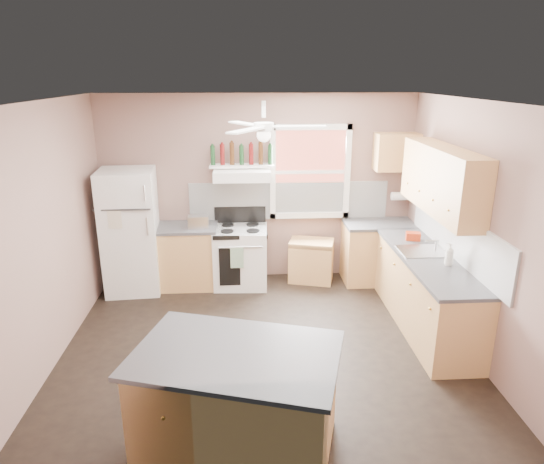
{
  "coord_description": "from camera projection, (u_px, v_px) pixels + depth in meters",
  "views": [
    {
      "loc": [
        -0.21,
        -4.88,
        2.96
      ],
      "look_at": [
        0.1,
        0.3,
        1.25
      ],
      "focal_mm": 32.0,
      "sensor_mm": 36.0,
      "label": 1
    }
  ],
  "objects": [
    {
      "name": "floor",
      "position": [
        265.0,
        343.0,
        5.57
      ],
      "size": [
        4.5,
        4.5,
        0.0
      ],
      "primitive_type": "plane",
      "color": "black",
      "rests_on": "ground"
    },
    {
      "name": "ceiling",
      "position": [
        264.0,
        101.0,
        4.72
      ],
      "size": [
        4.5,
        4.5,
        0.0
      ],
      "primitive_type": "plane",
      "color": "white",
      "rests_on": "ground"
    },
    {
      "name": "wall_back",
      "position": [
        258.0,
        189.0,
        7.06
      ],
      "size": [
        4.5,
        0.05,
        2.7
      ],
      "primitive_type": "cube",
      "color": "#7A5D53",
      "rests_on": "ground"
    },
    {
      "name": "wall_right",
      "position": [
        473.0,
        228.0,
        5.27
      ],
      "size": [
        0.05,
        4.0,
        2.7
      ],
      "primitive_type": "cube",
      "color": "#7A5D53",
      "rests_on": "ground"
    },
    {
      "name": "wall_left",
      "position": [
        45.0,
        236.0,
        5.01
      ],
      "size": [
        0.05,
        4.0,
        2.7
      ],
      "primitive_type": "cube",
      "color": "#7A5D53",
      "rests_on": "ground"
    },
    {
      "name": "backsplash_back",
      "position": [
        289.0,
        201.0,
        7.11
      ],
      "size": [
        2.9,
        0.03,
        0.55
      ],
      "primitive_type": "cube",
      "color": "white",
      "rests_on": "wall_back"
    },
    {
      "name": "backsplash_right",
      "position": [
        456.0,
        235.0,
        5.61
      ],
      "size": [
        0.03,
        2.6,
        0.55
      ],
      "primitive_type": "cube",
      "color": "white",
      "rests_on": "wall_right"
    },
    {
      "name": "window_view",
      "position": [
        310.0,
        172.0,
        6.99
      ],
      "size": [
        1.0,
        0.02,
        1.2
      ],
      "primitive_type": "cube",
      "color": "brown",
      "rests_on": "wall_back"
    },
    {
      "name": "window_frame",
      "position": [
        310.0,
        172.0,
        6.96
      ],
      "size": [
        1.16,
        0.07,
        1.36
      ],
      "primitive_type": "cube",
      "color": "white",
      "rests_on": "wall_back"
    },
    {
      "name": "refrigerator",
      "position": [
        131.0,
        232.0,
        6.71
      ],
      "size": [
        0.78,
        0.76,
        1.73
      ],
      "primitive_type": "cube",
      "rotation": [
        0.0,
        0.0,
        0.07
      ],
      "color": "white",
      "rests_on": "floor"
    },
    {
      "name": "base_cabinet_left",
      "position": [
        186.0,
        257.0,
        6.98
      ],
      "size": [
        0.9,
        0.6,
        0.86
      ],
      "primitive_type": "cube",
      "color": "tan",
      "rests_on": "floor"
    },
    {
      "name": "counter_left",
      "position": [
        184.0,
        228.0,
        6.84
      ],
      "size": [
        0.92,
        0.62,
        0.04
      ],
      "primitive_type": "cube",
      "color": "#3D3D3F",
      "rests_on": "base_cabinet_left"
    },
    {
      "name": "toaster",
      "position": [
        198.0,
        222.0,
        6.72
      ],
      "size": [
        0.29,
        0.17,
        0.18
      ],
      "primitive_type": "cube",
      "rotation": [
        0.0,
        0.0,
        0.05
      ],
      "color": "silver",
      "rests_on": "counter_left"
    },
    {
      "name": "stove",
      "position": [
        241.0,
        257.0,
        7.0
      ],
      "size": [
        0.78,
        0.68,
        0.86
      ],
      "primitive_type": "cube",
      "rotation": [
        0.0,
        0.0,
        -0.05
      ],
      "color": "white",
      "rests_on": "floor"
    },
    {
      "name": "range_hood",
      "position": [
        242.0,
        174.0,
        6.71
      ],
      "size": [
        0.78,
        0.5,
        0.14
      ],
      "primitive_type": "cube",
      "color": "white",
      "rests_on": "wall_back"
    },
    {
      "name": "bottle_shelf",
      "position": [
        242.0,
        166.0,
        6.79
      ],
      "size": [
        0.9,
        0.26,
        0.03
      ],
      "primitive_type": "cube",
      "color": "white",
      "rests_on": "range_hood"
    },
    {
      "name": "cart",
      "position": [
        311.0,
        261.0,
        7.17
      ],
      "size": [
        0.71,
        0.56,
        0.63
      ],
      "primitive_type": "cube",
      "rotation": [
        0.0,
        0.0,
        -0.25
      ],
      "color": "tan",
      "rests_on": "floor"
    },
    {
      "name": "base_cabinet_corner",
      "position": [
        378.0,
        253.0,
        7.14
      ],
      "size": [
        1.0,
        0.6,
        0.86
      ],
      "primitive_type": "cube",
      "color": "tan",
      "rests_on": "floor"
    },
    {
      "name": "base_cabinet_right",
      "position": [
        425.0,
        294.0,
        5.83
      ],
      "size": [
        0.6,
        2.2,
        0.86
      ],
      "primitive_type": "cube",
      "color": "tan",
      "rests_on": "floor"
    },
    {
      "name": "counter_corner",
      "position": [
        380.0,
        224.0,
        7.0
      ],
      "size": [
        1.02,
        0.62,
        0.04
      ],
      "primitive_type": "cube",
      "color": "#3D3D3F",
      "rests_on": "base_cabinet_corner"
    },
    {
      "name": "counter_right",
      "position": [
        428.0,
        259.0,
        5.69
      ],
      "size": [
        0.62,
        2.22,
        0.04
      ],
      "primitive_type": "cube",
      "color": "#3D3D3F",
      "rests_on": "base_cabinet_right"
    },
    {
      "name": "sink",
      "position": [
        422.0,
        252.0,
        5.87
      ],
      "size": [
        0.55,
        0.45,
        0.03
      ],
      "primitive_type": "cube",
      "color": "silver",
      "rests_on": "counter_right"
    },
    {
      "name": "faucet",
      "position": [
        436.0,
        246.0,
        5.86
      ],
      "size": [
        0.03,
        0.03,
        0.14
      ],
      "primitive_type": "cylinder",
      "color": "silver",
      "rests_on": "sink"
    },
    {
      "name": "upper_cabinet_right",
      "position": [
        442.0,
        180.0,
        5.6
      ],
      "size": [
        0.33,
        1.8,
        0.76
      ],
      "primitive_type": "cube",
      "color": "tan",
      "rests_on": "wall_right"
    },
    {
      "name": "upper_cabinet_corner",
      "position": [
        396.0,
        152.0,
        6.82
      ],
      "size": [
        0.6,
        0.33,
        0.52
      ],
      "primitive_type": "cube",
      "color": "tan",
      "rests_on": "wall_back"
    },
    {
      "name": "paper_towel",
      "position": [
        400.0,
        196.0,
        7.06
      ],
      "size": [
        0.26,
        0.12,
        0.12
      ],
      "primitive_type": "cylinder",
      "rotation": [
        0.0,
        1.57,
        0.0
      ],
      "color": "white",
      "rests_on": "wall_back"
    },
    {
      "name": "island",
      "position": [
        237.0,
        403.0,
        3.9
      ],
      "size": [
        1.7,
        1.33,
        0.86
      ],
      "primitive_type": "cube",
      "rotation": [
        0.0,
        0.0,
        -0.28
      ],
      "color": "tan",
      "rests_on": "floor"
    },
    {
      "name": "island_top",
      "position": [
        236.0,
        354.0,
        3.76
      ],
      "size": [
        1.81,
        1.44,
        0.04
      ],
      "primitive_type": "cube",
      "rotation": [
        0.0,
        0.0,
        -0.28
      ],
      "color": "#3D3D3F",
      "rests_on": "island"
    },
    {
      "name": "ceiling_fan_hub",
      "position": [
        264.0,
        127.0,
        4.8
      ],
      "size": [
        0.2,
        0.2,
        0.08
      ],
      "primitive_type": "cylinder",
      "color": "white",
      "rests_on": "ceiling"
    },
    {
      "name": "soap_bottle",
      "position": [
        449.0,
        255.0,
        5.41
      ],
      "size": [
        0.14,
        0.14,
        0.25
      ],
      "primitive_type": "imported",
      "rotation": [
        0.0,
        0.0,
        3.79
      ],
      "color": "silver",
      "rests_on": "counter_right"
    },
    {
      "name": "red_caddy",
      "position": [
        413.0,
        236.0,
        6.26
      ],
      "size": [
        0.2,
        0.16,
        0.1
      ],
      "primitive_type": "cube",
      "rotation": [
        0.0,
        0.0,
        -0.24
      ],
      "color": "#BA2F0F",
      "rests_on": "counter_right"
    },
    {
      "name": "wine_bottles",
      "position": [
        242.0,
        154.0,
        6.74
      ],
      "size": [
        0.86,
        0.06,
        0.31
      ],
      "color": "#143819",
      "rests_on": "bottle_shelf"
    }
  ]
}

